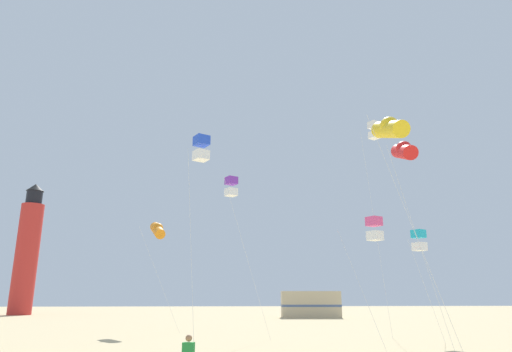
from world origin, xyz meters
TOP-DOWN VIEW (x-y plane):
  - kite_box_blue at (-0.87, 12.06)m, footprint 1.01×1.01m
  - kite_tube_scarlet at (8.81, 12.67)m, footprint 2.09×2.57m
  - kite_box_violet at (0.62, 18.44)m, footprint 2.69×2.64m
  - kite_box_cyan at (10.93, 16.63)m, footprint 1.35×1.26m
  - kite_tube_orange at (-4.40, 24.45)m, footprint 2.86×3.20m
  - kite_tube_gold at (6.84, 9.32)m, footprint 2.89×2.72m
  - kite_box_rainbow at (7.48, 13.80)m, footprint 2.13×2.15m
  - kite_box_white at (9.88, 19.47)m, footprint 1.31×1.31m
  - lighthouse_distant at (-24.92, 52.93)m, footprint 2.80×2.80m
  - rv_van_tan at (9.97, 43.31)m, footprint 6.57×2.73m

SIDE VIEW (x-z plane):
  - rv_van_tan at x=9.97m, z-range -0.01..2.79m
  - kite_box_cyan at x=10.93m, z-range 2.33..8.14m
  - kite_box_rainbow at x=7.48m, z-range 2.42..8.43m
  - kite_tube_orange at x=-4.40m, z-range 3.03..10.50m
  - lighthouse_distant at x=-24.92m, z-range -0.56..16.24m
  - kite_box_violet at x=0.62m, z-range 3.96..13.07m
  - kite_box_blue at x=-0.87m, z-range 4.07..13.38m
  - kite_tube_gold at x=6.84m, z-range 4.07..13.62m
  - kite_tube_scarlet at x=8.81m, z-range 4.17..13.91m
  - kite_box_white at x=9.88m, z-range 6.04..19.35m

